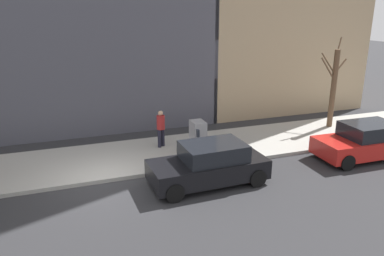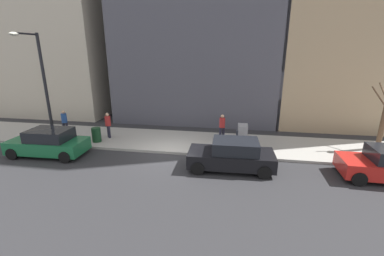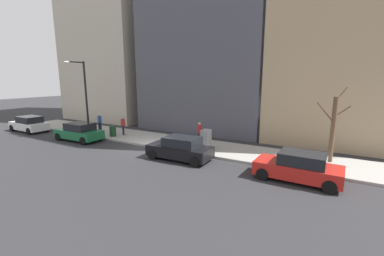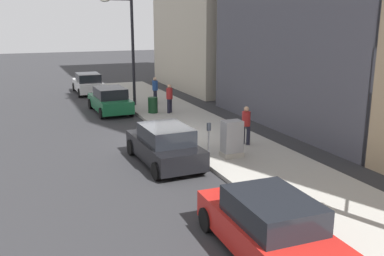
# 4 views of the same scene
# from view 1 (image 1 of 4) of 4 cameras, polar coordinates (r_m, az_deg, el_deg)

# --- Properties ---
(ground_plane) EXTENTS (120.00, 120.00, 0.00)m
(ground_plane) POSITION_cam_1_polar(r_m,az_deg,el_deg) (14.13, -12.77, -8.15)
(ground_plane) COLOR #2B2B2D
(sidewalk) EXTENTS (4.00, 36.00, 0.15)m
(sidewalk) POSITION_cam_1_polar(r_m,az_deg,el_deg) (15.93, -13.74, -4.91)
(sidewalk) COLOR #9E9B93
(sidewalk) RESTS_ON ground
(parked_car_red) EXTENTS (2.01, 4.24, 1.52)m
(parked_car_red) POSITION_cam_1_polar(r_m,az_deg,el_deg) (17.39, 24.96, -1.85)
(parked_car_red) COLOR red
(parked_car_red) RESTS_ON ground
(parked_car_black) EXTENTS (2.03, 4.25, 1.52)m
(parked_car_black) POSITION_cam_1_polar(r_m,az_deg,el_deg) (13.47, 2.65, -5.59)
(parked_car_black) COLOR black
(parked_car_black) RESTS_ON ground
(parking_meter) EXTENTS (0.14, 0.10, 1.35)m
(parking_meter) POSITION_cam_1_polar(r_m,az_deg,el_deg) (14.96, 0.91, -2.16)
(parking_meter) COLOR slate
(parking_meter) RESTS_ON sidewalk
(utility_box) EXTENTS (0.83, 0.61, 1.43)m
(utility_box) POSITION_cam_1_polar(r_m,az_deg,el_deg) (15.86, 0.90, -1.49)
(utility_box) COLOR #A8A399
(utility_box) RESTS_ON sidewalk
(bare_tree) EXTENTS (1.23, 1.81, 4.58)m
(bare_tree) POSITION_cam_1_polar(r_m,az_deg,el_deg) (20.59, 20.73, 5.94)
(bare_tree) COLOR brown
(bare_tree) RESTS_ON sidewalk
(pedestrian_near_meter) EXTENTS (0.36, 0.36, 1.66)m
(pedestrian_near_meter) POSITION_cam_1_polar(r_m,az_deg,el_deg) (16.63, -4.77, 0.22)
(pedestrian_near_meter) COLOR #1E1E2D
(pedestrian_near_meter) RESTS_ON sidewalk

